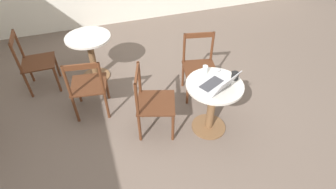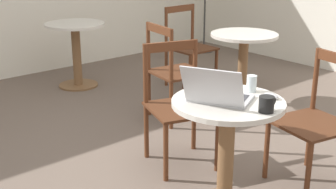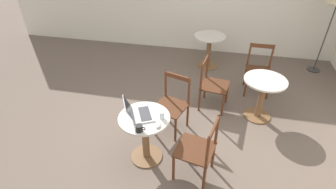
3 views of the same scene
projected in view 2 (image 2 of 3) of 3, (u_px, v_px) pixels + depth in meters
The scene contains 12 objects.
ground_plane at pixel (195, 172), 3.40m from camera, with size 16.00×16.00×0.00m, color #66564C.
cafe_table_near at pixel (227, 136), 2.78m from camera, with size 0.66×0.66×0.72m.
cafe_table_mid at pixel (243, 56), 4.66m from camera, with size 0.66×0.66×0.72m.
cafe_table_far at pixel (76, 43), 5.22m from camera, with size 0.66×0.66×0.72m.
chair_near_right at pixel (317, 122), 3.13m from camera, with size 0.54×0.54×0.90m.
chair_near_back at pixel (179, 106), 3.43m from camera, with size 0.57×0.57×0.90m.
chair_mid_left at pixel (174, 72), 4.27m from camera, with size 0.52×0.52×0.90m.
chair_mid_back at pixel (189, 47), 5.26m from camera, with size 0.45×0.45×0.90m.
laptop at pixel (218, 94), 2.66m from camera, with size 0.46×0.46×0.24m.
mouse at pixel (271, 96), 2.74m from camera, with size 0.06×0.10×0.03m.
mug at pixel (267, 104), 2.52m from camera, with size 0.12×0.08×0.09m.
drinking_glass at pixel (252, 84), 2.85m from camera, with size 0.06×0.06×0.10m.
Camera 2 is at (-2.12, -2.19, 1.62)m, focal length 50.00 mm.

